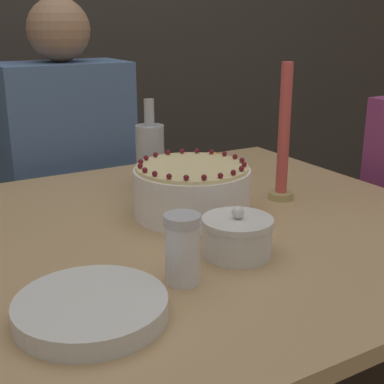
# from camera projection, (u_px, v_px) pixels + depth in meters

# --- Properties ---
(dining_table) EXTENTS (1.25, 1.06, 0.77)m
(dining_table) POSITION_uv_depth(u_px,v_px,m) (174.00, 277.00, 1.19)
(dining_table) COLOR tan
(dining_table) RESTS_ON ground_plane
(cake) EXTENTS (0.26, 0.26, 0.13)m
(cake) POSITION_uv_depth(u_px,v_px,m) (192.00, 190.00, 1.22)
(cake) COLOR white
(cake) RESTS_ON dining_table
(sugar_bowl) EXTENTS (0.14, 0.14, 0.10)m
(sugar_bowl) POSITION_uv_depth(u_px,v_px,m) (237.00, 236.00, 1.01)
(sugar_bowl) COLOR silver
(sugar_bowl) RESTS_ON dining_table
(sugar_shaker) EXTENTS (0.06, 0.06, 0.12)m
(sugar_shaker) POSITION_uv_depth(u_px,v_px,m) (182.00, 249.00, 0.90)
(sugar_shaker) COLOR white
(sugar_shaker) RESTS_ON dining_table
(plate_stack) EXTENTS (0.23, 0.23, 0.03)m
(plate_stack) POSITION_uv_depth(u_px,v_px,m) (91.00, 308.00, 0.80)
(plate_stack) COLOR silver
(plate_stack) RESTS_ON dining_table
(candle) EXTENTS (0.06, 0.06, 0.34)m
(candle) POSITION_uv_depth(u_px,v_px,m) (283.00, 144.00, 1.30)
(candle) COLOR tan
(candle) RESTS_ON dining_table
(bottle) EXTENTS (0.07, 0.07, 0.24)m
(bottle) POSITION_uv_depth(u_px,v_px,m) (150.00, 156.00, 1.38)
(bottle) COLOR #B2B7BC
(bottle) RESTS_ON dining_table
(orange_fruit_0) EXTENTS (0.07, 0.07, 0.07)m
(orange_fruit_0) POSITION_uv_depth(u_px,v_px,m) (212.00, 164.00, 1.52)
(orange_fruit_0) COLOR orange
(orange_fruit_0) RESTS_ON dining_table
(person_man_blue_shirt) EXTENTS (0.40, 0.34, 1.26)m
(person_man_blue_shirt) POSITION_uv_depth(u_px,v_px,m) (73.00, 218.00, 1.82)
(person_man_blue_shirt) COLOR #595960
(person_man_blue_shirt) RESTS_ON ground_plane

